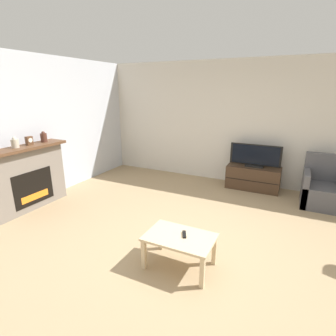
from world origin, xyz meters
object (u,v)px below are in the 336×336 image
Objects in this scene: remote at (184,234)px; mantel_vase_centre_left at (15,143)px; mantel_clock at (29,141)px; coffee_table at (180,241)px; fireplace at (26,177)px; mantel_vase_right at (44,137)px; tv at (255,157)px; armchair at (323,190)px; tv_stand at (253,178)px.

mantel_vase_centre_left is at bearing 151.24° from remote.
mantel_clock is 3.25m from remote.
fireplace is at bearing 174.17° from coffee_table.
remote is (3.13, -0.16, -0.80)m from mantel_vase_centre_left.
mantel_vase_right is at bearing 90.00° from mantel_vase_centre_left.
mantel_vase_right is at bearing 166.03° from coffee_table.
fireplace is at bearing -96.66° from mantel_clock.
mantel_clock reaches higher than tv.
tv is at bearing 38.53° from fireplace.
fireplace is 9.87× the size of remote.
coffee_table is at bearing -3.79° from mantel_vase_centre_left.
tv is 3.07m from remote.
fireplace reaches higher than remote.
armchair reaches higher than remote.
coffee_table is at bearing -96.83° from tv.
mantel_vase_centre_left is 1.22× the size of remote.
armchair reaches higher than tv_stand.
tv is (0.00, -0.00, 0.47)m from tv_stand.
remote is (-0.33, -3.04, 0.17)m from tv_stand.
mantel_vase_centre_left reaches higher than tv_stand.
mantel_vase_centre_left is 0.23× the size of coffee_table.
fireplace is 1.38× the size of tv_stand.
mantel_vase_right is 0.25× the size of coffee_table.
mantel_vase_right reaches higher than mantel_vase_centre_left.
mantel_vase_right reaches higher than fireplace.
mantel_vase_centre_left reaches higher than remote.
coffee_table is (3.09, -0.47, -0.86)m from mantel_clock.
mantel_vase_right is (0.02, 0.45, 0.65)m from fireplace.
tv_stand is at bearing 167.40° from armchair.
mantel_vase_right is 1.31× the size of remote.
remote is at bearing -7.70° from mantel_clock.
armchair is at bearing -12.60° from tv_stand.
mantel_vase_right is 4.28m from tv_stand.
mantel_clock reaches higher than remote.
mantel_clock is at bearing 171.39° from coffee_table.
tv reaches higher than remote.
mantel_vase_centre_left reaches higher than fireplace.
coffee_table is at bearing -156.51° from remote.
remote is (3.13, -0.72, -0.81)m from mantel_vase_right.
remote is at bearing -96.20° from tv_stand.
tv is at bearing 37.12° from mantel_clock.
tv_stand is 0.47m from tv.
coffee_table is (3.09, -0.20, -0.87)m from mantel_vase_centre_left.
coffee_table is (-0.37, -3.09, -0.37)m from tv.
tv_stand is at bearing 37.15° from mantel_clock.
mantel_vase_right is 0.30m from mantel_clock.
tv_stand is (3.46, 2.32, -0.98)m from mantel_vase_right.
coffee_table is at bearing -5.83° from fireplace.
tv_stand is 1.05× the size of tv.
mantel_clock is at bearing -153.83° from armchair.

